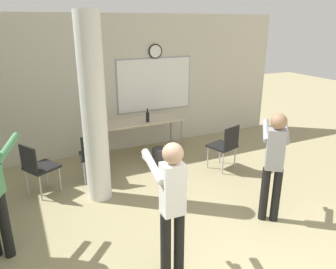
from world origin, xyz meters
TOP-DOWN VIEW (x-y plane):
  - wall_back at (0.02, 5.06)m, footprint 8.00×0.15m
  - support_pillar at (-0.78, 3.16)m, footprint 0.37×0.37m
  - folding_table at (0.43, 4.50)m, footprint 1.77×0.62m
  - bottle_on_table at (0.54, 4.36)m, footprint 0.07×0.07m
  - waste_bin at (0.59, 3.89)m, footprint 0.30×0.30m
  - chair_mid_room at (1.58, 3.15)m, footprint 0.55×0.55m
  - chair_table_left at (-0.72, 3.74)m, footprint 0.48×0.48m
  - chair_near_pillar at (-1.63, 3.64)m, footprint 0.60×0.60m
  - person_playing_front at (-0.50, 1.16)m, footprint 0.35×0.62m
  - person_playing_side at (1.21, 1.53)m, footprint 0.57×0.63m

SIDE VIEW (x-z plane):
  - waste_bin at x=0.59m, z-range 0.00..0.33m
  - chair_mid_room at x=1.58m, z-range 0.08..0.95m
  - chair_table_left at x=-0.72m, z-range 0.08..0.95m
  - chair_near_pillar at x=-1.63m, z-range 0.08..0.95m
  - folding_table at x=0.43m, z-range 0.32..1.06m
  - bottle_on_table at x=0.54m, z-range 0.71..0.98m
  - person_playing_side at x=1.21m, z-range 0.14..1.69m
  - person_playing_front at x=-0.50m, z-range 0.14..1.69m
  - wall_back at x=0.02m, z-range 0.00..2.80m
  - support_pillar at x=-0.78m, z-range 0.00..2.80m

